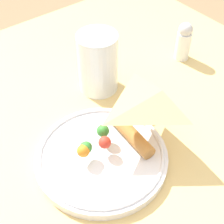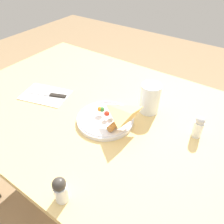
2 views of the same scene
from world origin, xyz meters
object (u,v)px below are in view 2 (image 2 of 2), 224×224
at_px(pepper_shaker, 60,190).
at_px(dining_table, 95,123).
at_px(napkin_folded, 45,95).
at_px(plate_pizza, 106,118).
at_px(salt_shaker, 199,127).
at_px(butter_knife, 47,94).
at_px(milk_glass, 150,100).

bearing_deg(pepper_shaker, dining_table, -62.99).
bearing_deg(napkin_folded, plate_pizza, -177.79).
relative_size(napkin_folded, salt_shaker, 2.67).
relative_size(napkin_folded, pepper_shaker, 2.65).
bearing_deg(pepper_shaker, butter_knife, -37.92).
relative_size(plate_pizza, milk_glass, 1.78).
distance_m(dining_table, milk_glass, 0.28).
bearing_deg(pepper_shaker, plate_pizza, -74.66).
distance_m(butter_knife, pepper_shaker, 0.53).
xyz_separation_m(napkin_folded, butter_knife, (-0.01, -0.00, 0.00)).
bearing_deg(pepper_shaker, milk_glass, -91.85).
bearing_deg(salt_shaker, napkin_folded, 11.77).
height_order(dining_table, salt_shaker, salt_shaker).
height_order(salt_shaker, pepper_shaker, same).
bearing_deg(napkin_folded, milk_glass, -158.99).
relative_size(plate_pizza, butter_knife, 1.14).
bearing_deg(salt_shaker, dining_table, 9.59).
height_order(napkin_folded, butter_knife, butter_knife).
bearing_deg(plate_pizza, dining_table, -26.27).
xyz_separation_m(dining_table, napkin_folded, (0.23, 0.06, 0.10)).
height_order(dining_table, butter_knife, butter_knife).
distance_m(plate_pizza, napkin_folded, 0.34).
xyz_separation_m(dining_table, pepper_shaker, (-0.20, 0.39, 0.15)).
height_order(milk_glass, napkin_folded, milk_glass).
distance_m(plate_pizza, butter_knife, 0.33).
bearing_deg(milk_glass, butter_knife, 20.98).
height_order(butter_knife, salt_shaker, salt_shaker).
bearing_deg(milk_glass, salt_shaker, 171.00).
bearing_deg(salt_shaker, milk_glass, -9.00).
xyz_separation_m(plate_pizza, milk_glass, (-0.11, -0.16, 0.04)).
xyz_separation_m(butter_knife, pepper_shaker, (-0.42, 0.32, 0.04)).
bearing_deg(butter_knife, dining_table, 172.92).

